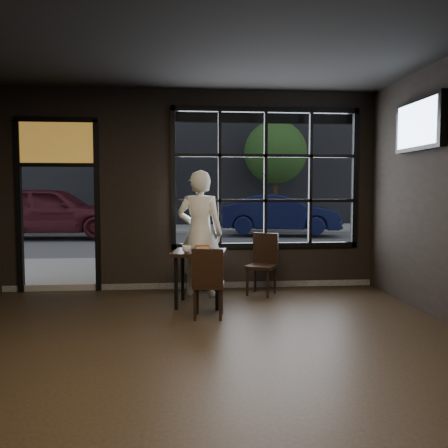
{
  "coord_description": "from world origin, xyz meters",
  "views": [
    {
      "loc": [
        -0.18,
        -4.16,
        1.61
      ],
      "look_at": [
        0.4,
        2.2,
        1.15
      ],
      "focal_mm": 38.0,
      "sensor_mm": 36.0,
      "label": 1
    }
  ],
  "objects": [
    {
      "name": "street_asphalt",
      "position": [
        0.0,
        24.0,
        -0.02
      ],
      "size": [
        60.0,
        41.0,
        0.04
      ],
      "primitive_type": "cube",
      "color": "#545456",
      "rests_on": "ground"
    },
    {
      "name": "cafe_table",
      "position": [
        0.07,
        2.38,
        0.38
      ],
      "size": [
        0.82,
        0.82,
        0.77
      ],
      "primitive_type": "cube",
      "rotation": [
        0.0,
        0.0,
        -0.17
      ],
      "color": "black",
      "rests_on": "floor"
    },
    {
      "name": "man",
      "position": [
        0.11,
        2.99,
        0.95
      ],
      "size": [
        0.78,
        0.59,
        1.91
      ],
      "primitive_type": "imported",
      "rotation": [
        0.0,
        0.0,
        2.93
      ],
      "color": "silver",
      "rests_on": "floor"
    },
    {
      "name": "stained_transom",
      "position": [
        -2.1,
        3.5,
        2.35
      ],
      "size": [
        1.2,
        0.06,
        0.7
      ],
      "primitive_type": "cube",
      "color": "orange",
      "rests_on": "ground"
    },
    {
      "name": "building_across",
      "position": [
        0.0,
        23.0,
        7.5
      ],
      "size": [
        28.0,
        12.0,
        15.0
      ],
      "primitive_type": "cube",
      "color": "#5B5956",
      "rests_on": "ground"
    },
    {
      "name": "chair_window",
      "position": [
        1.04,
        2.95,
        0.47
      ],
      "size": [
        0.56,
        0.56,
        0.94
      ],
      "primitive_type": "cube",
      "rotation": [
        0.0,
        0.0,
        -0.53
      ],
      "color": "black",
      "rests_on": "floor"
    },
    {
      "name": "tv",
      "position": [
        2.93,
        1.83,
        2.47
      ],
      "size": [
        0.13,
        1.17,
        0.68
      ],
      "primitive_type": "cube",
      "color": "black",
      "rests_on": "wall_right"
    },
    {
      "name": "chair_near",
      "position": [
        0.16,
        1.72,
        0.45
      ],
      "size": [
        0.43,
        0.43,
        0.9
      ],
      "primitive_type": "cube",
      "rotation": [
        0.0,
        0.0,
        3.01
      ],
      "color": "black",
      "rests_on": "floor"
    },
    {
      "name": "tree_right",
      "position": [
        3.76,
        15.4,
        3.15
      ],
      "size": [
        2.62,
        2.62,
        4.47
      ],
      "color": "#332114",
      "rests_on": "street_asphalt"
    },
    {
      "name": "window_frame",
      "position": [
        1.2,
        3.5,
        1.8
      ],
      "size": [
        3.06,
        0.12,
        2.28
      ],
      "primitive_type": "cube",
      "color": "black",
      "rests_on": "ground"
    },
    {
      "name": "navy_car",
      "position": [
        3.27,
        12.06,
        0.78
      ],
      "size": [
        4.32,
        2.2,
        1.36
      ],
      "primitive_type": "imported",
      "rotation": [
        0.0,
        0.0,
        1.38
      ],
      "color": "black",
      "rests_on": "street_asphalt"
    },
    {
      "name": "tree_left",
      "position": [
        -1.72,
        15.01,
        2.64
      ],
      "size": [
        2.2,
        2.2,
        3.75
      ],
      "color": "#332114",
      "rests_on": "street_asphalt"
    },
    {
      "name": "maroon_car",
      "position": [
        -4.38,
        11.82,
        0.92
      ],
      "size": [
        4.89,
        2.17,
        1.64
      ],
      "primitive_type": "imported",
      "rotation": [
        0.0,
        0.0,
        1.52
      ],
      "color": "#49141D",
      "rests_on": "street_asphalt"
    },
    {
      "name": "hotdog",
      "position": [
        0.12,
        2.48,
        0.79
      ],
      "size": [
        0.2,
        0.09,
        0.06
      ],
      "primitive_type": null,
      "rotation": [
        0.0,
        0.0,
        0.06
      ],
      "color": "tan",
      "rests_on": "cafe_table"
    },
    {
      "name": "floor",
      "position": [
        0.0,
        0.0,
        -0.01
      ],
      "size": [
        6.0,
        7.0,
        0.02
      ],
      "primitive_type": "cube",
      "color": "black",
      "rests_on": "ground"
    },
    {
      "name": "ceiling",
      "position": [
        0.0,
        0.0,
        3.21
      ],
      "size": [
        6.0,
        7.0,
        0.02
      ],
      "primitive_type": "cube",
      "color": "black",
      "rests_on": "ground"
    },
    {
      "name": "cup",
      "position": [
        -0.11,
        2.22,
        0.81
      ],
      "size": [
        0.13,
        0.13,
        0.1
      ],
      "primitive_type": "imported",
      "rotation": [
        0.0,
        0.0,
        0.1
      ],
      "color": "silver",
      "rests_on": "cafe_table"
    }
  ]
}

